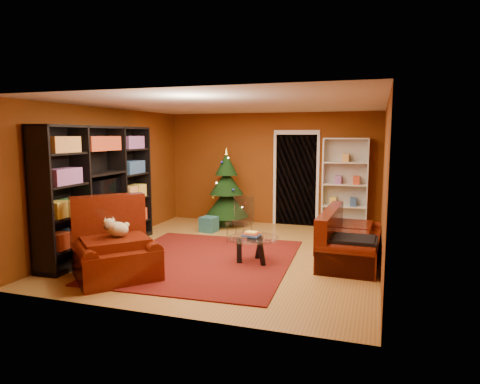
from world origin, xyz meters
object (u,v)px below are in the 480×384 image
(gift_box_green, at_px, (225,221))
(acrylic_chair, at_px, (239,223))
(gift_box_teal, at_px, (209,224))
(gift_box_red, at_px, (213,220))
(sofa, at_px, (352,235))
(media_unit, at_px, (100,190))
(coffee_table, at_px, (253,250))
(armchair, at_px, (116,246))
(christmas_tree, at_px, (227,188))
(dog, at_px, (118,229))
(white_bookshelf, at_px, (345,185))
(rug, at_px, (204,260))

(gift_box_green, distance_m, acrylic_chair, 1.66)
(gift_box_teal, height_order, gift_box_red, gift_box_teal)
(sofa, distance_m, acrylic_chair, 2.18)
(media_unit, bearing_deg, coffee_table, 2.47)
(armchair, bearing_deg, gift_box_green, 38.76)
(christmas_tree, bearing_deg, armchair, -94.78)
(christmas_tree, distance_m, dog, 3.85)
(gift_box_teal, xyz_separation_m, white_bookshelf, (2.77, 1.11, 0.85))
(gift_box_red, height_order, sofa, sofa)
(christmas_tree, bearing_deg, coffee_table, -61.68)
(coffee_table, bearing_deg, white_bookshelf, 68.21)
(white_bookshelf, bearing_deg, christmas_tree, -172.12)
(christmas_tree, distance_m, armchair, 3.94)
(gift_box_green, relative_size, armchair, 0.20)
(christmas_tree, xyz_separation_m, gift_box_teal, (-0.16, -0.69, -0.72))
(gift_box_red, xyz_separation_m, armchair, (-0.02, -3.83, 0.36))
(media_unit, bearing_deg, acrylic_chair, 30.14)
(media_unit, height_order, gift_box_teal, media_unit)
(gift_box_teal, xyz_separation_m, dog, (-0.17, -3.14, 0.54))
(media_unit, xyz_separation_m, gift_box_teal, (1.22, 2.09, -0.96))
(rug, bearing_deg, coffee_table, 9.01)
(white_bookshelf, xyz_separation_m, armchair, (-2.94, -4.32, -0.54))
(rug, bearing_deg, gift_box_red, 108.30)
(rug, xyz_separation_m, armchair, (-0.90, -1.17, 0.47))
(dog, xyz_separation_m, sofa, (3.24, 1.90, -0.28))
(white_bookshelf, relative_size, coffee_table, 2.46)
(coffee_table, bearing_deg, rug, -170.99)
(christmas_tree, relative_size, white_bookshelf, 0.87)
(dog, bearing_deg, acrylic_chair, 17.93)
(dog, distance_m, acrylic_chair, 2.64)
(gift_box_teal, distance_m, acrylic_chair, 1.24)
(armchair, distance_m, dog, 0.24)
(armchair, height_order, acrylic_chair, armchair)
(gift_box_teal, bearing_deg, gift_box_red, 103.06)
(gift_box_green, xyz_separation_m, acrylic_chair, (0.82, -1.42, 0.29))
(gift_box_green, height_order, armchair, armchair)
(gift_box_red, xyz_separation_m, acrylic_chair, (1.09, -1.39, 0.29))
(dog, bearing_deg, armchair, -135.00)
(gift_box_green, bearing_deg, christmas_tree, 53.37)
(gift_box_teal, relative_size, dog, 0.82)
(coffee_table, bearing_deg, dog, -144.59)
(acrylic_chair, bearing_deg, rug, -90.67)
(gift_box_teal, bearing_deg, rug, -70.16)
(gift_box_green, relative_size, gift_box_red, 1.02)
(media_unit, height_order, armchair, media_unit)
(gift_box_red, relative_size, acrylic_chair, 0.29)
(gift_box_green, xyz_separation_m, coffee_table, (1.43, -2.56, 0.10))
(gift_box_red, distance_m, armchair, 3.85)
(gift_box_teal, height_order, armchair, armchair)
(christmas_tree, relative_size, gift_box_red, 7.53)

